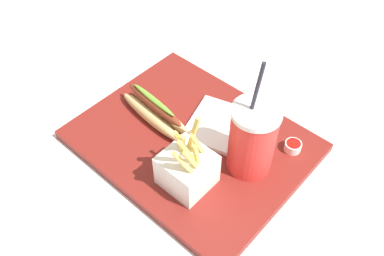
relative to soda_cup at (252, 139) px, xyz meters
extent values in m
cube|color=silver|center=(0.13, 0.02, -0.10)|extent=(2.40, 2.40, 0.02)
cube|color=maroon|center=(0.13, 0.02, -0.08)|extent=(0.45, 0.36, 0.02)
cylinder|color=red|center=(0.00, 0.00, -0.01)|extent=(0.09, 0.09, 0.14)
cylinder|color=white|center=(0.00, 0.00, 0.07)|extent=(0.09, 0.09, 0.01)
cylinder|color=#262633|center=(0.01, 0.00, 0.12)|extent=(0.02, 0.01, 0.10)
cube|color=white|center=(0.06, 0.11, -0.04)|extent=(0.09, 0.09, 0.07)
cube|color=#E5C660|center=(0.08, 0.10, 0.00)|extent=(0.02, 0.01, 0.06)
cube|color=#E5C660|center=(0.07, 0.09, 0.03)|extent=(0.02, 0.02, 0.09)
cube|color=#E5C660|center=(0.04, 0.12, 0.01)|extent=(0.01, 0.04, 0.08)
cube|color=#E5C660|center=(0.04, 0.10, 0.00)|extent=(0.03, 0.01, 0.06)
cube|color=#E5C660|center=(0.09, 0.10, 0.01)|extent=(0.01, 0.04, 0.08)
cube|color=#E5C660|center=(0.05, 0.12, 0.03)|extent=(0.02, 0.04, 0.08)
cube|color=#E5C660|center=(0.04, 0.13, 0.02)|extent=(0.03, 0.03, 0.06)
cube|color=#E5C660|center=(0.08, 0.10, 0.02)|extent=(0.03, 0.02, 0.07)
cube|color=#E5C660|center=(0.05, 0.09, 0.01)|extent=(0.02, 0.03, 0.08)
ellipsoid|color=#DBB775|center=(0.22, 0.02, -0.06)|extent=(0.18, 0.04, 0.03)
ellipsoid|color=#DBB775|center=(0.22, 0.05, -0.06)|extent=(0.18, 0.04, 0.03)
ellipsoid|color=maroon|center=(0.22, 0.03, -0.03)|extent=(0.17, 0.04, 0.02)
ellipsoid|color=#6B9E33|center=(0.22, 0.03, -0.02)|extent=(0.13, 0.02, 0.01)
cylinder|color=white|center=(-0.04, -0.09, -0.07)|extent=(0.03, 0.03, 0.02)
cylinder|color=#B2140F|center=(-0.04, -0.09, -0.06)|extent=(0.03, 0.03, 0.01)
cube|color=white|center=(0.11, -0.04, -0.07)|extent=(0.14, 0.16, 0.01)
camera|label=1|loc=(-0.25, 0.44, 0.57)|focal=39.03mm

